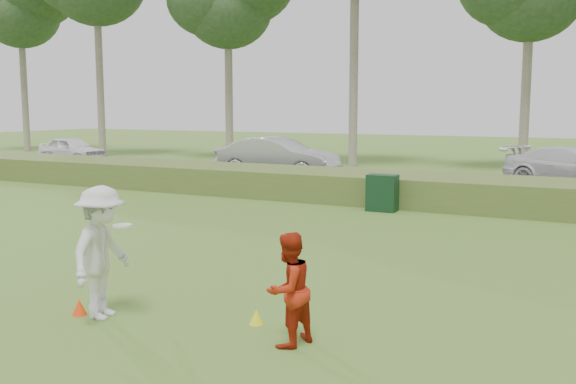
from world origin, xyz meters
The scene contains 13 objects.
ground centered at (0.00, 0.00, 0.00)m, with size 120.00×120.00×0.00m, color #406923.
reed_strip centered at (0.00, 12.00, 0.45)m, with size 80.00×3.00×0.90m, color #465E25.
park_road centered at (0.00, 17.00, 0.03)m, with size 80.00×6.00×0.06m, color #2D2D2D.
tree_0 centered at (-30.00, 23.50, 9.72)m, with size 6.76×6.76×13.00m.
tree_2 centered at (-14.00, 24.00, 8.97)m, with size 6.50×6.50×12.00m.
player_white centered at (-0.58, -0.72, 0.96)m, with size 1.00×1.35×1.91m.
player_red centered at (2.30, -0.49, 0.73)m, with size 0.71×0.55×1.46m, color #AE240E.
cone_orange centered at (-0.97, -0.81, 0.12)m, with size 0.22×0.22×0.24m, color #F6390C.
cone_yellow centered at (1.54, 0.01, 0.11)m, with size 0.20×0.20×0.22m, color yellow.
utility_cabinet centered at (-0.08, 10.18, 0.53)m, with size 0.85×0.53×1.07m, color black.
car_left centered at (-20.04, 17.81, 0.75)m, with size 1.62×4.02×1.37m, color white.
car_mid centered at (-6.66, 16.10, 0.91)m, with size 1.80×5.16×1.70m, color #B5B5B9.
car_right centered at (4.62, 17.99, 0.81)m, with size 2.10×5.16×1.50m, color silver.
Camera 1 is at (5.85, -7.48, 3.01)m, focal length 40.00 mm.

